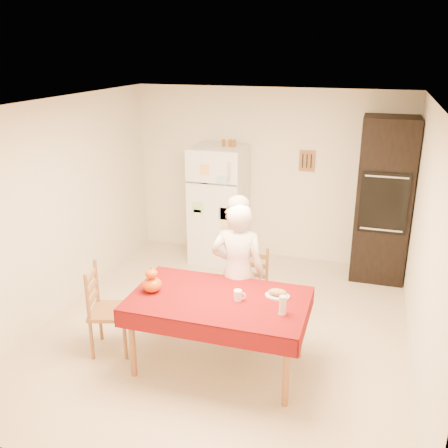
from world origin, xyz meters
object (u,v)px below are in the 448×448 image
at_px(dining_table, 219,304).
at_px(coffee_mug, 238,295).
at_px(seated_woman, 238,273).
at_px(chair_left, 104,306).
at_px(bread_plate, 277,296).
at_px(pumpkin_lower, 152,285).
at_px(wine_glass, 283,305).
at_px(oven_cabinet, 384,200).
at_px(refrigerator, 219,204).
at_px(chair_far, 248,285).

bearing_deg(dining_table, coffee_mug, 3.75).
bearing_deg(seated_woman, chair_left, 19.46).
height_order(dining_table, bread_plate, bread_plate).
xyz_separation_m(pumpkin_lower, wine_glass, (1.30, -0.06, 0.02)).
bearing_deg(dining_table, oven_cabinet, 60.84).
distance_m(oven_cabinet, chair_left, 3.85).
relative_size(dining_table, chair_left, 1.79).
xyz_separation_m(dining_table, bread_plate, (0.53, 0.18, 0.08)).
relative_size(refrigerator, seated_woman, 1.08).
height_order(chair_left, wine_glass, chair_left).
distance_m(dining_table, seated_woman, 0.55).
distance_m(oven_cabinet, dining_table, 3.04).
bearing_deg(dining_table, refrigerator, 107.50).
xyz_separation_m(refrigerator, seated_woman, (0.85, -2.04, -0.06)).
distance_m(refrigerator, chair_far, 2.00).
xyz_separation_m(refrigerator, oven_cabinet, (2.28, 0.05, 0.25)).
relative_size(seated_woman, coffee_mug, 15.74).
relative_size(dining_table, wine_glass, 9.66).
xyz_separation_m(pumpkin_lower, bread_plate, (1.20, 0.24, -0.06)).
relative_size(refrigerator, coffee_mug, 17.00).
xyz_separation_m(dining_table, pumpkin_lower, (-0.66, -0.06, 0.14)).
bearing_deg(seated_woman, coffee_mug, 99.44).
xyz_separation_m(seated_woman, bread_plate, (0.49, -0.36, -0.02)).
bearing_deg(coffee_mug, wine_glass, -16.51).
relative_size(chair_left, pumpkin_lower, 4.92).
xyz_separation_m(oven_cabinet, chair_left, (-2.68, -2.69, -0.59)).
distance_m(dining_table, coffee_mug, 0.22).
bearing_deg(bread_plate, dining_table, -161.08).
distance_m(coffee_mug, wine_glass, 0.47).
relative_size(chair_far, seated_woman, 0.60).
bearing_deg(refrigerator, coffee_mug, -68.71).
bearing_deg(bread_plate, coffee_mug, -153.76).
relative_size(oven_cabinet, chair_far, 2.32).
xyz_separation_m(oven_cabinet, dining_table, (-1.47, -2.63, -0.41)).
bearing_deg(wine_glass, pumpkin_lower, 177.35).
bearing_deg(oven_cabinet, wine_glass, -106.75).
bearing_deg(dining_table, chair_far, 84.29).
relative_size(oven_cabinet, seated_woman, 1.40).
xyz_separation_m(coffee_mug, pumpkin_lower, (-0.85, -0.07, 0.02)).
relative_size(coffee_mug, bread_plate, 0.42).
bearing_deg(coffee_mug, bread_plate, 26.24).
bearing_deg(coffee_mug, chair_far, 97.31).
height_order(dining_table, coffee_mug, coffee_mug).
distance_m(seated_woman, coffee_mug, 0.55).
distance_m(pumpkin_lower, wine_glass, 1.30).
bearing_deg(wine_glass, coffee_mug, 163.49).
xyz_separation_m(seated_woman, wine_glass, (0.60, -0.66, 0.06)).
xyz_separation_m(refrigerator, dining_table, (0.81, -2.58, -0.16)).
bearing_deg(seated_woman, wine_glass, 125.97).
height_order(seated_woman, pumpkin_lower, seated_woman).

